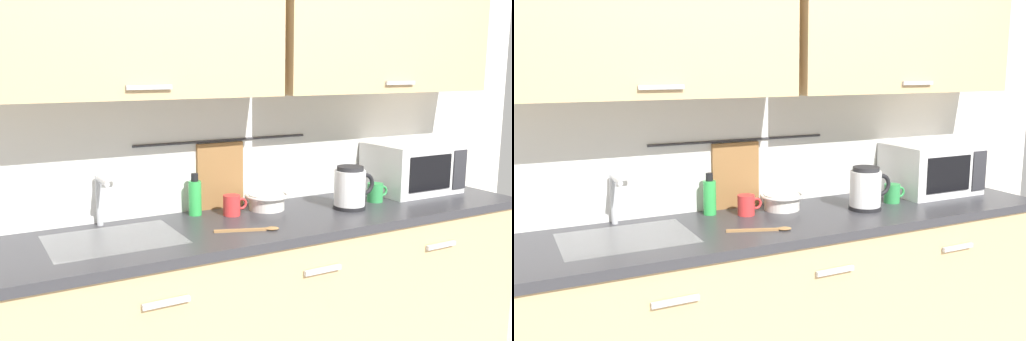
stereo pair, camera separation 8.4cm
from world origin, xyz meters
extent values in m
cube|color=tan|center=(0.00, 0.30, 0.43)|extent=(2.50, 0.60, 0.86)
cube|color=#B7B7BC|center=(-0.69, -0.01, 0.74)|extent=(0.18, 0.02, 0.02)
cube|color=#B7B7BC|center=(0.00, -0.01, 0.74)|extent=(0.18, 0.02, 0.02)
cube|color=#B7B7BC|center=(0.69, -0.01, 0.74)|extent=(0.18, 0.02, 0.02)
cube|color=#333338|center=(0.00, 0.30, 0.88)|extent=(2.53, 0.63, 0.04)
cube|color=#9EA0A5|center=(-0.78, 0.32, 0.85)|extent=(0.52, 0.38, 0.09)
cube|color=silver|center=(0.00, 0.63, 1.25)|extent=(3.70, 0.06, 2.50)
cube|color=silver|center=(0.00, 0.59, 1.18)|extent=(2.50, 0.01, 0.55)
cube|color=tan|center=(-0.64, 0.43, 1.80)|extent=(1.23, 0.33, 0.70)
cube|color=#B7B7BC|center=(-0.64, 0.26, 1.50)|extent=(0.18, 0.01, 0.02)
cube|color=tan|center=(0.64, 0.43, 1.80)|extent=(1.23, 0.33, 0.70)
cube|color=#B7B7BC|center=(0.64, 0.26, 1.50)|extent=(0.18, 0.01, 0.02)
cylinder|color=#333338|center=(-0.17, 0.58, 1.23)|extent=(0.90, 0.01, 0.01)
cube|color=olive|center=(-0.19, 0.58, 1.05)|extent=(0.24, 0.02, 0.34)
cylinder|color=#B2B5BA|center=(-0.78, 0.55, 1.01)|extent=(0.03, 0.03, 0.22)
cylinder|color=#B2B5BA|center=(-0.78, 0.47, 1.11)|extent=(0.02, 0.16, 0.02)
cube|color=#B2B5BA|center=(-0.74, 0.55, 1.10)|extent=(0.07, 0.02, 0.01)
cube|color=white|center=(0.88, 0.41, 1.04)|extent=(0.46, 0.34, 0.27)
cube|color=black|center=(0.85, 0.24, 1.04)|extent=(0.29, 0.01, 0.18)
cube|color=#2D2D33|center=(1.06, 0.24, 1.04)|extent=(0.09, 0.01, 0.21)
cylinder|color=black|center=(0.35, 0.27, 0.91)|extent=(0.16, 0.16, 0.02)
cylinder|color=white|center=(0.35, 0.27, 1.00)|extent=(0.15, 0.15, 0.17)
cylinder|color=#262628|center=(0.35, 0.27, 1.10)|extent=(0.13, 0.13, 0.02)
torus|color=black|center=(0.44, 0.27, 1.01)|extent=(0.11, 0.02, 0.11)
cylinder|color=green|center=(-0.35, 0.51, 0.98)|extent=(0.06, 0.06, 0.16)
cylinder|color=black|center=(-0.35, 0.51, 1.08)|extent=(0.03, 0.03, 0.04)
cylinder|color=red|center=(-0.21, 0.43, 0.95)|extent=(0.08, 0.08, 0.09)
torus|color=red|center=(-0.16, 0.43, 0.95)|extent=(0.06, 0.01, 0.06)
cylinder|color=silver|center=(-0.01, 0.44, 0.94)|extent=(0.17, 0.17, 0.07)
torus|color=silver|center=(-0.01, 0.44, 0.97)|extent=(0.21, 0.21, 0.01)
cylinder|color=green|center=(0.55, 0.32, 0.95)|extent=(0.08, 0.08, 0.09)
torus|color=green|center=(0.60, 0.32, 0.95)|extent=(0.06, 0.01, 0.06)
cube|color=#9E7042|center=(-0.29, 0.18, 0.91)|extent=(0.21, 0.09, 0.01)
ellipsoid|color=#9E7042|center=(-0.16, 0.13, 0.91)|extent=(0.07, 0.06, 0.01)
camera|label=1|loc=(-1.31, -1.83, 1.58)|focal=39.20mm
camera|label=2|loc=(-1.24, -1.87, 1.58)|focal=39.20mm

